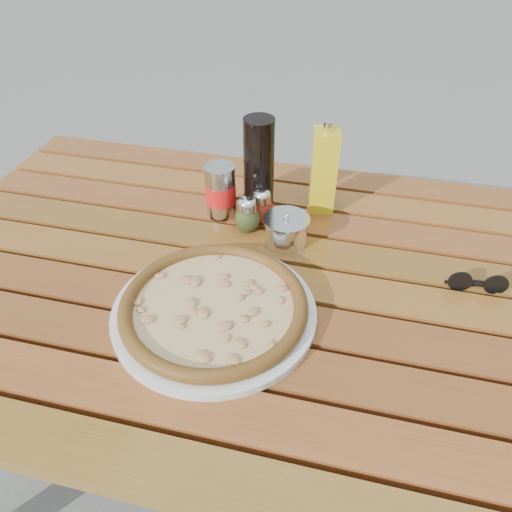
% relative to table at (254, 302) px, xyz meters
% --- Properties ---
extents(ground, '(60.00, 60.00, 0.00)m').
position_rel_table_xyz_m(ground, '(0.00, 0.00, -0.67)').
color(ground, slate).
rests_on(ground, ground).
extents(table, '(1.40, 0.90, 0.75)m').
position_rel_table_xyz_m(table, '(0.00, 0.00, 0.00)').
color(table, '#361B0C').
rests_on(table, ground).
extents(plate, '(0.38, 0.38, 0.01)m').
position_rel_table_xyz_m(plate, '(-0.04, -0.12, 0.08)').
color(plate, silver).
rests_on(plate, table).
extents(pizza, '(0.37, 0.37, 0.03)m').
position_rel_table_xyz_m(pizza, '(-0.04, -0.12, 0.10)').
color(pizza, beige).
rests_on(pizza, plate).
extents(pepper_shaker, '(0.06, 0.06, 0.08)m').
position_rel_table_xyz_m(pepper_shaker, '(-0.03, 0.18, 0.11)').
color(pepper_shaker, '#A32512').
rests_on(pepper_shaker, table).
extents(oregano_shaker, '(0.06, 0.06, 0.08)m').
position_rel_table_xyz_m(oregano_shaker, '(-0.05, 0.14, 0.11)').
color(oregano_shaker, '#3B461C').
rests_on(oregano_shaker, table).
extents(dark_bottle, '(0.07, 0.07, 0.22)m').
position_rel_table_xyz_m(dark_bottle, '(-0.04, 0.22, 0.19)').
color(dark_bottle, black).
rests_on(dark_bottle, table).
extents(soda_can, '(0.08, 0.08, 0.12)m').
position_rel_table_xyz_m(soda_can, '(-0.12, 0.18, 0.13)').
color(soda_can, silver).
rests_on(soda_can, table).
extents(olive_oil_cruet, '(0.06, 0.06, 0.21)m').
position_rel_table_xyz_m(olive_oil_cruet, '(0.09, 0.26, 0.17)').
color(olive_oil_cruet, gold).
rests_on(olive_oil_cruet, table).
extents(parmesan_tin, '(0.10, 0.10, 0.07)m').
position_rel_table_xyz_m(parmesan_tin, '(0.04, 0.12, 0.11)').
color(parmesan_tin, white).
rests_on(parmesan_tin, table).
extents(sunglasses, '(0.11, 0.03, 0.04)m').
position_rel_table_xyz_m(sunglasses, '(0.41, 0.06, 0.09)').
color(sunglasses, black).
rests_on(sunglasses, table).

